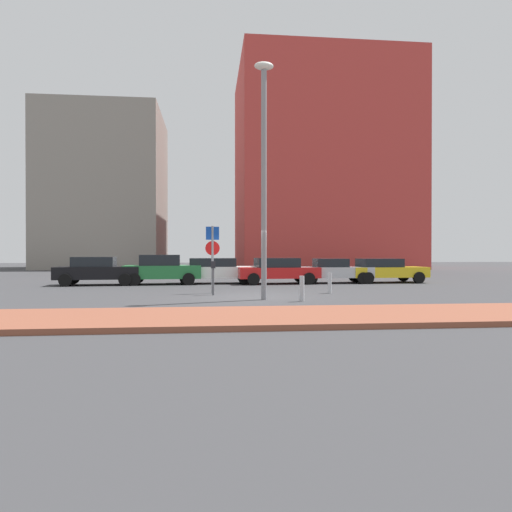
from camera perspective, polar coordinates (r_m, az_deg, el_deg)
The scene contains 15 objects.
ground_plane at distance 17.45m, azimuth -0.85°, elevation -5.19°, with size 120.00×120.00×0.00m, color #38383A.
sidewalk_brick at distance 11.61m, azimuth 1.70°, elevation -7.69°, with size 40.00×3.48×0.14m, color brown.
parked_car_black at distance 25.12m, azimuth -19.41°, elevation -1.73°, with size 4.36×2.19×1.48m.
parked_car_green at distance 24.83m, azimuth -11.79°, elevation -1.62°, with size 4.15×2.18×1.59m.
parked_car_white at distance 25.04m, azimuth -5.23°, elevation -1.75°, with size 4.61×2.04×1.40m.
parked_car_red at distance 24.73m, azimuth 2.72°, elevation -1.79°, with size 4.54×2.33×1.41m.
parked_car_silver at distance 25.63m, azimuth 9.71°, elevation -1.80°, with size 4.22×2.03×1.37m.
parked_car_yellow at distance 26.66m, azimuth 15.94°, elevation -1.68°, with size 4.40×2.20×1.37m.
parking_sign_post at distance 18.97m, azimuth -5.52°, elevation 0.64°, with size 0.60×0.10×2.82m.
parking_meter at distance 18.16m, azimuth -5.43°, elevation -2.17°, with size 0.18×0.14×1.36m.
street_lamp at distance 16.61m, azimuth 1.01°, elevation 11.66°, with size 0.70×0.36×8.59m.
traffic_bollard_near at distance 15.85m, azimuth 5.83°, elevation -4.13°, with size 0.17×0.17×0.90m, color #B7B7BC.
traffic_bollard_mid at distance 19.15m, azimuth 9.30°, elevation -3.39°, with size 0.16×0.16×0.86m, color #B7B7BC.
building_colorful_midrise at distance 52.84m, azimuth 8.05°, elevation 10.74°, with size 18.46×16.25×22.31m, color #BF3833.
building_under_construction at distance 52.88m, azimuth -18.40°, elevation 7.74°, with size 12.23×12.32×16.91m, color gray.
Camera 1 is at (-1.51, -17.30, 1.71)m, focal length 31.65 mm.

